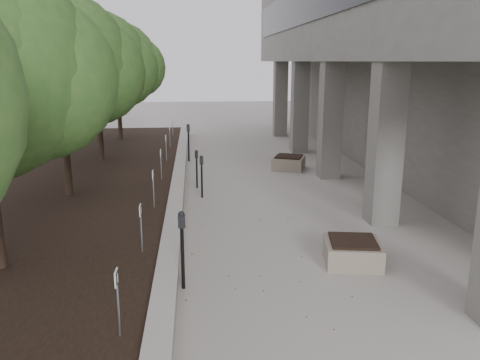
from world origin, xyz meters
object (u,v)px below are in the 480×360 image
planter_front (353,251)px  crabapple_tree_5 (118,81)px  planter_back (289,162)px  parking_meter_4 (197,169)px  parking_meter_5 (189,143)px  crabapple_tree_4 (97,86)px  parking_meter_3 (202,177)px  crabapple_tree_3 (61,95)px  parking_meter_2 (182,250)px

planter_front → crabapple_tree_5: bearing=114.6°
planter_back → crabapple_tree_5: bearing=141.6°
parking_meter_4 → parking_meter_5: size_ratio=0.81×
crabapple_tree_4 → parking_meter_3: size_ratio=4.19×
parking_meter_4 → planter_front: parking_meter_4 is taller
crabapple_tree_5 → parking_meter_3: crabapple_tree_5 is taller
parking_meter_5 → planter_back: 4.28m
parking_meter_4 → planter_front: size_ratio=1.15×
crabapple_tree_5 → planter_front: size_ratio=4.99×
crabapple_tree_3 → parking_meter_5: size_ratio=3.53×
crabapple_tree_3 → crabapple_tree_4: 5.00m
planter_back → parking_meter_3: bearing=-132.3°
crabapple_tree_5 → parking_meter_2: crabapple_tree_5 is taller
crabapple_tree_4 → crabapple_tree_5: bearing=90.0°
parking_meter_2 → planter_front: 3.53m
crabapple_tree_4 → planter_front: size_ratio=4.99×
crabapple_tree_5 → planter_back: (7.05, -5.59, -2.86)m
parking_meter_2 → crabapple_tree_3: bearing=114.9°
crabapple_tree_3 → crabapple_tree_5: 10.00m
crabapple_tree_5 → planter_back: 9.44m
crabapple_tree_4 → parking_meter_3: (3.70, -4.28, -2.47)m
parking_meter_5 → planter_back: size_ratio=1.37×
parking_meter_2 → parking_meter_3: 6.07m
parking_meter_3 → crabapple_tree_5: bearing=114.5°
planter_front → planter_back: planter_back is taller
crabapple_tree_4 → parking_meter_4: crabapple_tree_4 is taller
parking_meter_3 → parking_meter_4: bearing=99.6°
crabapple_tree_4 → crabapple_tree_5: size_ratio=1.00×
crabapple_tree_3 → crabapple_tree_4: bearing=90.0°
crabapple_tree_4 → parking_meter_5: crabapple_tree_4 is taller
parking_meter_3 → parking_meter_5: 5.62m
parking_meter_5 → planter_front: bearing=-77.4°
crabapple_tree_5 → parking_meter_3: (3.70, -9.28, -2.47)m
crabapple_tree_3 → planter_front: 8.53m
parking_meter_4 → planter_back: (3.50, 2.49, -0.36)m
crabapple_tree_3 → parking_meter_3: 4.50m
crabapple_tree_4 → parking_meter_5: size_ratio=3.53×
parking_meter_3 → parking_meter_4: (-0.14, 1.20, -0.02)m
parking_meter_4 → crabapple_tree_4: bearing=146.9°
crabapple_tree_4 → parking_meter_5: (3.26, 1.32, -2.35)m
crabapple_tree_5 → parking_meter_5: size_ratio=3.53×
crabapple_tree_3 → parking_meter_3: crabapple_tree_3 is taller
parking_meter_2 → parking_meter_4: size_ratio=1.17×
planter_back → crabapple_tree_4: bearing=175.2°
parking_meter_4 → planter_back: size_ratio=1.11×
crabapple_tree_5 → parking_meter_3: bearing=-68.3°
crabapple_tree_3 → planter_front: (6.65, -4.51, -2.87)m
crabapple_tree_3 → parking_meter_3: size_ratio=4.19×
parking_meter_5 → planter_front: (3.39, -10.84, -0.52)m
planter_front → crabapple_tree_4: bearing=125.0°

